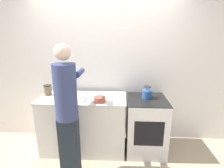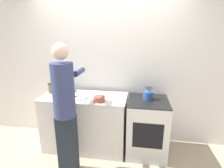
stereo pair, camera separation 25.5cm
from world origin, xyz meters
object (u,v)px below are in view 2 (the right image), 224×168
object	(u,v)px
knife	(78,97)
bowl_prep	(71,90)
oven	(147,127)
cutting_board	(77,97)
canister_jar	(52,88)
person	(65,106)
kettle	(148,95)

from	to	relation	value
knife	bowl_prep	distance (m)	0.39
oven	bowl_prep	bearing A→B (deg)	172.23
cutting_board	canister_jar	world-z (taller)	canister_jar
oven	person	world-z (taller)	person
bowl_prep	canister_jar	world-z (taller)	canister_jar
kettle	bowl_prep	size ratio (longest dim) A/B	1.28
cutting_board	kettle	bearing A→B (deg)	8.04
oven	cutting_board	size ratio (longest dim) A/B	2.84
cutting_board	knife	bearing A→B (deg)	-20.25
bowl_prep	canister_jar	size ratio (longest dim) A/B	0.90
cutting_board	bowl_prep	world-z (taller)	bowl_prep
person	knife	xyz separation A→B (m)	(0.02, 0.45, -0.04)
person	bowl_prep	size ratio (longest dim) A/B	11.87
kettle	bowl_prep	world-z (taller)	kettle
canister_jar	kettle	bearing A→B (deg)	-0.76
person	bowl_prep	bearing A→B (deg)	106.12
person	canister_jar	xyz separation A→B (m)	(-0.51, 0.63, 0.02)
bowl_prep	canister_jar	distance (m)	0.32
person	bowl_prep	world-z (taller)	person
cutting_board	knife	world-z (taller)	knife
oven	kettle	size ratio (longest dim) A/B	4.71
oven	cutting_board	xyz separation A→B (m)	(-1.10, -0.12, 0.48)
canister_jar	cutting_board	bearing A→B (deg)	-19.54
knife	person	bearing A→B (deg)	-75.48
person	kettle	distance (m)	1.24
bowl_prep	canister_jar	xyz separation A→B (m)	(-0.29, -0.12, 0.06)
cutting_board	canister_jar	size ratio (longest dim) A/B	1.91
oven	canister_jar	bearing A→B (deg)	177.88
knife	oven	bearing A→B (deg)	23.74
person	knife	size ratio (longest dim) A/B	7.54
oven	knife	xyz separation A→B (m)	(-1.07, -0.13, 0.49)
bowl_prep	kettle	bearing A→B (deg)	-6.14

